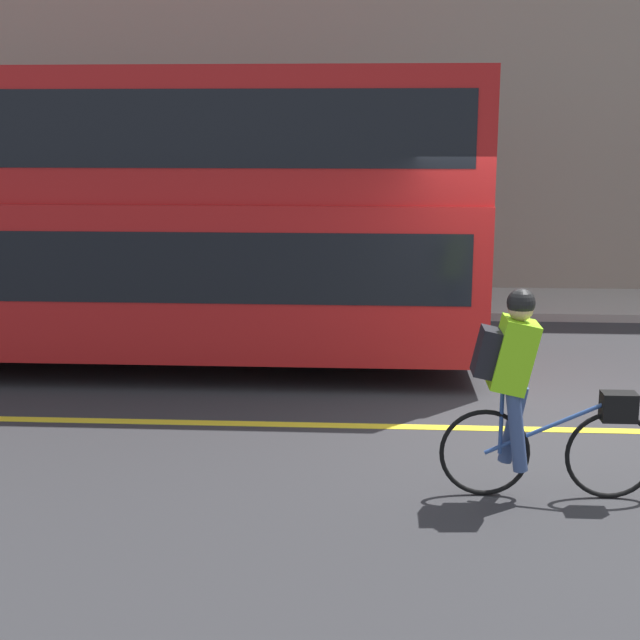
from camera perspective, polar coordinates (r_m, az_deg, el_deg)
ground_plane at (r=8.76m, az=14.37°, el=-6.74°), size 80.00×80.00×0.00m
road_center_line at (r=8.72m, az=14.42°, el=-6.80°), size 50.00×0.14×0.01m
sidewalk_curb at (r=14.27m, az=10.10°, el=1.08°), size 60.00×2.12×0.12m
building_facade at (r=15.25m, az=10.13°, el=16.38°), size 60.00×0.30×7.84m
bus at (r=11.08m, az=-17.48°, el=7.12°), size 10.30×2.53×3.40m
cyclist_on_bike at (r=6.91m, az=13.17°, el=-4.20°), size 1.65×0.32×1.63m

